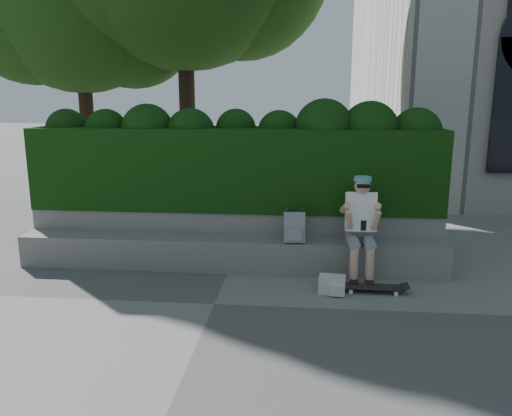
# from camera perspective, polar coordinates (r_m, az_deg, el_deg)

# --- Properties ---
(ground) EXTENTS (80.00, 80.00, 0.00)m
(ground) POSITION_cam_1_polar(r_m,az_deg,el_deg) (6.01, -4.78, -10.89)
(ground) COLOR slate
(ground) RESTS_ON ground
(bench_ledge) EXTENTS (6.00, 0.45, 0.45)m
(bench_ledge) POSITION_cam_1_polar(r_m,az_deg,el_deg) (7.09, -3.04, -5.22)
(bench_ledge) COLOR gray
(bench_ledge) RESTS_ON ground
(planter_wall) EXTENTS (6.00, 0.50, 0.75)m
(planter_wall) POSITION_cam_1_polar(r_m,az_deg,el_deg) (7.50, -2.53, -3.03)
(planter_wall) COLOR gray
(planter_wall) RESTS_ON ground
(hedge) EXTENTS (6.00, 1.00, 1.20)m
(hedge) POSITION_cam_1_polar(r_m,az_deg,el_deg) (7.51, -2.36, 4.61)
(hedge) COLOR black
(hedge) RESTS_ON planter_wall
(person) EXTENTS (0.40, 0.76, 1.38)m
(person) POSITION_cam_1_polar(r_m,az_deg,el_deg) (6.74, 11.89, -1.76)
(person) COLOR gray
(person) RESTS_ON ground
(skateboard) EXTENTS (0.79, 0.21, 0.08)m
(skateboard) POSITION_cam_1_polar(r_m,az_deg,el_deg) (6.47, 13.19, -8.80)
(skateboard) COLOR black
(skateboard) RESTS_ON ground
(backpack_plaid) EXTENTS (0.29, 0.17, 0.42)m
(backpack_plaid) POSITION_cam_1_polar(r_m,az_deg,el_deg) (6.80, 4.39, -2.21)
(backpack_plaid) COLOR #A5A7AA
(backpack_plaid) RESTS_ON bench_ledge
(backpack_ground) EXTENTS (0.35, 0.26, 0.21)m
(backpack_ground) POSITION_cam_1_polar(r_m,az_deg,el_deg) (6.36, 8.68, -8.63)
(backpack_ground) COLOR beige
(backpack_ground) RESTS_ON ground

